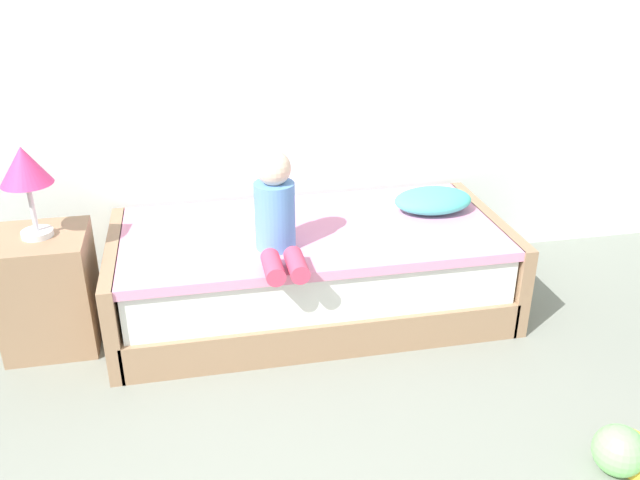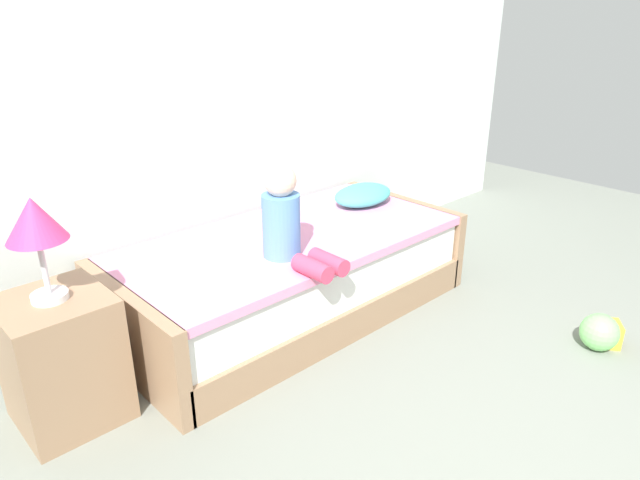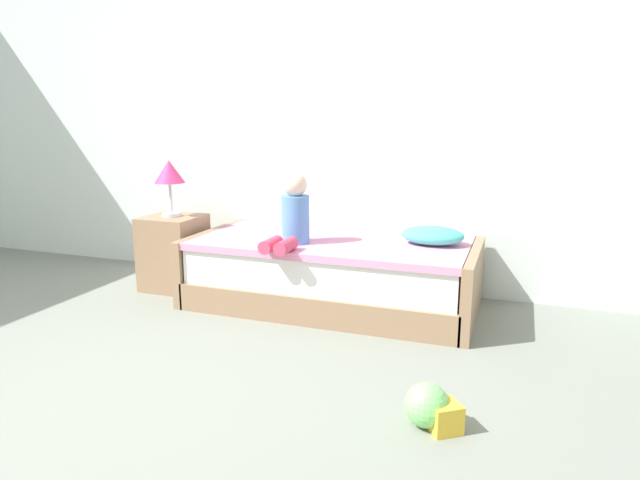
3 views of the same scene
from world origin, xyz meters
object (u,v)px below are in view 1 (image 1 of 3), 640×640
object	(u,v)px
child_figure	(301,284)
toy_ball	(62,400)
bed	(356,369)
table_lamp	(217,222)
nightstand	(221,316)
pillow	(466,329)

from	to	relation	value
child_figure	toy_ball	distance (m)	1.37
bed	toy_ball	bearing A→B (deg)	-125.81
table_lamp	nightstand	bearing A→B (deg)	90.00
bed	nightstand	xyz separation A→B (m)	(-1.35, -0.00, 0.05)
pillow	toy_ball	distance (m)	2.07
toy_ball	child_figure	bearing A→B (deg)	54.70
bed	pillow	distance (m)	0.70
child_figure	toy_ball	bearing A→B (deg)	-125.30
child_figure	pillow	distance (m)	0.87
nightstand	pillow	xyz separation A→B (m)	(1.97, 0.10, 0.26)
table_lamp	toy_ball	size ratio (longest dim) A/B	1.94
bed	nightstand	world-z (taller)	nightstand
bed	toy_ball	world-z (taller)	bed
pillow	nightstand	bearing A→B (deg)	-177.05
bed	toy_ball	size ratio (longest dim) A/B	9.09
bed	table_lamp	distance (m)	1.52
nightstand	toy_ball	size ratio (longest dim) A/B	2.59
table_lamp	toy_ball	world-z (taller)	table_lamp
child_figure	toy_ball	size ratio (longest dim) A/B	2.20
toy_ball	bed	bearing A→B (deg)	54.19
table_lamp	bed	bearing A→B (deg)	0.06
bed	toy_ball	distance (m)	1.53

